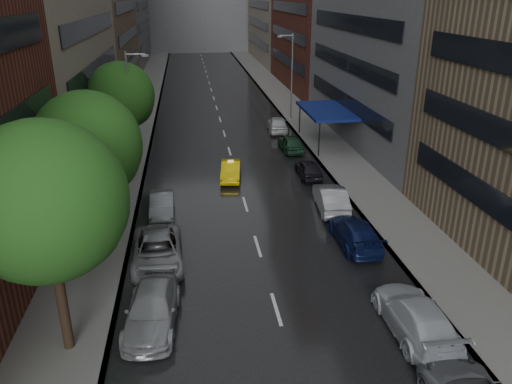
{
  "coord_description": "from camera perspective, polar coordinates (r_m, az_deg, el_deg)",
  "views": [
    {
      "loc": [
        -3.46,
        -8.45,
        13.22
      ],
      "look_at": [
        0.0,
        16.67,
        3.0
      ],
      "focal_mm": 35.0,
      "sensor_mm": 36.0,
      "label": 1
    }
  ],
  "objects": [
    {
      "name": "tree_near",
      "position": [
        18.96,
        -22.98,
        -1.04
      ],
      "size": [
        5.85,
        5.85,
        9.32
      ],
      "color": "#382619",
      "rests_on": "ground"
    },
    {
      "name": "tree_mid",
      "position": [
        26.7,
        -18.7,
        5.09
      ],
      "size": [
        5.5,
        5.5,
        8.77
      ],
      "color": "#382619",
      "rests_on": "ground"
    },
    {
      "name": "parked_cars_right",
      "position": [
        31.42,
        9.22,
        -1.73
      ],
      "size": [
        2.57,
        42.09,
        1.6
      ],
      "color": "slate",
      "rests_on": "ground"
    },
    {
      "name": "parked_cars_left",
      "position": [
        24.38,
        -11.43,
        -9.35
      ],
      "size": [
        2.78,
        23.32,
        1.54
      ],
      "color": "#5B1221",
      "rests_on": "ground"
    },
    {
      "name": "sidewalk_right",
      "position": [
        61.19,
        4.15,
        9.49
      ],
      "size": [
        4.0,
        140.0,
        0.15
      ],
      "primitive_type": "cube",
      "color": "gray",
      "rests_on": "ground"
    },
    {
      "name": "street_lamp_left",
      "position": [
        39.57,
        -14.02,
        9.15
      ],
      "size": [
        1.74,
        0.22,
        9.0
      ],
      "color": "gray",
      "rests_on": "sidewalk_left"
    },
    {
      "name": "taxi",
      "position": [
        37.71,
        -2.9,
        2.47
      ],
      "size": [
        1.91,
        4.17,
        1.33
      ],
      "primitive_type": "imported",
      "rotation": [
        0.0,
        0.0,
        -0.13
      ],
      "color": "yellow",
      "rests_on": "ground"
    },
    {
      "name": "street_lamp_right",
      "position": [
        55.24,
        4.04,
        13.23
      ],
      "size": [
        1.74,
        0.22,
        9.0
      ],
      "color": "gray",
      "rests_on": "sidewalk_right"
    },
    {
      "name": "tree_far",
      "position": [
        40.97,
        -15.17,
        10.6
      ],
      "size": [
        5.21,
        5.21,
        8.31
      ],
      "color": "#382619",
      "rests_on": "ground"
    },
    {
      "name": "sidewalk_left",
      "position": [
        60.16,
        -13.08,
        8.77
      ],
      "size": [
        4.0,
        140.0,
        0.15
      ],
      "primitive_type": "cube",
      "color": "gray",
      "rests_on": "ground"
    },
    {
      "name": "road",
      "position": [
        60.02,
        -4.4,
        9.17
      ],
      "size": [
        14.0,
        140.0,
        0.01
      ],
      "primitive_type": "cube",
      "color": "black",
      "rests_on": "ground"
    },
    {
      "name": "awning",
      "position": [
        46.31,
        8.05,
        9.16
      ],
      "size": [
        4.0,
        8.0,
        3.12
      ],
      "color": "navy",
      "rests_on": "sidewalk_right"
    }
  ]
}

